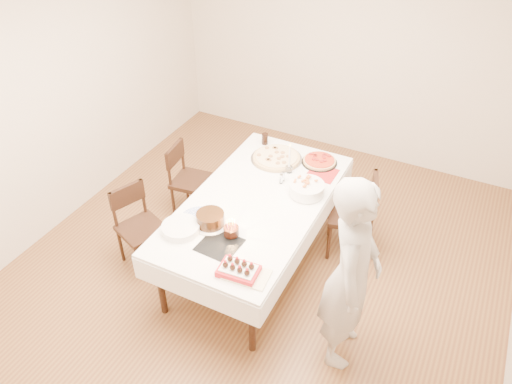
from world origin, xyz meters
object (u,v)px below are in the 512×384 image
at_px(pizza_pepperoni, 319,161).
at_px(strawberry_box, 239,270).
at_px(dining_table, 256,232).
at_px(taper_candle, 290,158).
at_px(layer_cake, 210,219).
at_px(pizza_white, 276,158).
at_px(cola_glass, 265,139).
at_px(birthday_cake, 231,228).
at_px(chair_left_dessert, 142,229).
at_px(chair_left_savory, 192,181).
at_px(pasta_bowl, 307,189).
at_px(chair_right_savory, 350,215).
at_px(person, 351,275).

height_order(pizza_pepperoni, strawberry_box, strawberry_box).
height_order(dining_table, taper_candle, taper_candle).
distance_m(taper_candle, layer_cake, 1.07).
bearing_deg(layer_cake, pizza_white, 86.21).
bearing_deg(taper_candle, cola_glass, 140.54).
distance_m(dining_table, layer_cake, 0.67).
distance_m(pizza_white, birthday_cake, 1.22).
xyz_separation_m(taper_candle, birthday_cake, (-0.06, -1.06, -0.08)).
bearing_deg(taper_candle, chair_left_dessert, -134.73).
height_order(chair_left_savory, pasta_bowl, pasta_bowl).
distance_m(pizza_pepperoni, taper_candle, 0.38).
height_order(dining_table, chair_left_dessert, chair_left_dessert).
bearing_deg(cola_glass, chair_right_savory, -17.77).
distance_m(pasta_bowl, birthday_cake, 0.88).
xyz_separation_m(dining_table, cola_glass, (-0.36, 0.92, 0.44)).
bearing_deg(pizza_pepperoni, strawberry_box, -90.21).
bearing_deg(dining_table, taper_candle, 81.70).
bearing_deg(chair_right_savory, layer_cake, -149.40).
height_order(chair_right_savory, pasta_bowl, chair_right_savory).
relative_size(person, birthday_cake, 12.38).
relative_size(chair_left_dessert, pizza_white, 1.59).
height_order(chair_right_savory, layer_cake, chair_right_savory).
distance_m(chair_left_dessert, taper_candle, 1.56).
relative_size(layer_cake, birthday_cake, 2.21).
height_order(chair_left_savory, taper_candle, taper_candle).
height_order(chair_right_savory, strawberry_box, chair_right_savory).
distance_m(dining_table, pizza_pepperoni, 0.97).
height_order(person, taper_candle, person).
xyz_separation_m(person, pasta_bowl, (-0.71, 0.89, -0.04)).
relative_size(chair_right_savory, chair_left_savory, 1.08).
bearing_deg(pizza_pepperoni, taper_candle, -126.91).
bearing_deg(chair_left_dessert, taper_candle, -113.16).
xyz_separation_m(dining_table, pizza_white, (-0.12, 0.70, 0.40)).
xyz_separation_m(layer_cake, strawberry_box, (0.48, -0.39, -0.02)).
relative_size(pizza_white, layer_cake, 1.72).
xyz_separation_m(chair_right_savory, pizza_pepperoni, (-0.45, 0.27, 0.33)).
bearing_deg(cola_glass, chair_left_savory, -138.13).
xyz_separation_m(chair_left_dessert, person, (2.04, -0.09, 0.44)).
relative_size(pizza_white, taper_candle, 1.61).
relative_size(chair_left_dessert, birthday_cake, 6.05).
height_order(pizza_pepperoni, taper_candle, taper_candle).
xyz_separation_m(dining_table, taper_candle, (0.08, 0.56, 0.54)).
distance_m(chair_left_savory, pasta_bowl, 1.38).
distance_m(taper_candle, cola_glass, 0.58).
relative_size(chair_left_dessert, person, 0.49).
xyz_separation_m(person, pizza_pepperoni, (-0.79, 1.43, -0.08)).
relative_size(taper_candle, layer_cake, 1.07).
relative_size(person, layer_cake, 5.60).
relative_size(taper_candle, birthday_cake, 2.35).
relative_size(pasta_bowl, layer_cake, 1.07).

